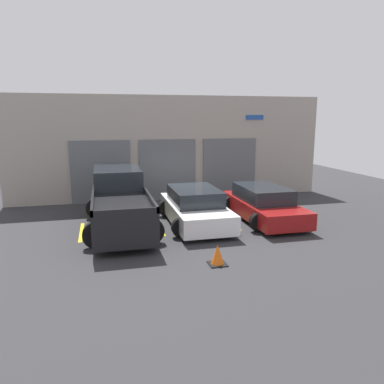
{
  "coord_description": "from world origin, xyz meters",
  "views": [
    {
      "loc": [
        -3.26,
        -14.14,
        3.83
      ],
      "look_at": [
        0.0,
        -0.95,
        1.1
      ],
      "focal_mm": 35.0,
      "sensor_mm": 36.0,
      "label": 1
    }
  ],
  "objects_px": {
    "pickup_truck": "(120,202)",
    "sedan_white": "(195,208)",
    "traffic_cone": "(218,255)",
    "sedan_side": "(263,204)"
  },
  "relations": [
    {
      "from": "pickup_truck",
      "to": "traffic_cone",
      "type": "bearing_deg",
      "value": -61.09
    },
    {
      "from": "pickup_truck",
      "to": "sedan_white",
      "type": "xyz_separation_m",
      "value": [
        2.66,
        -0.3,
        -0.28
      ]
    },
    {
      "from": "sedan_white",
      "to": "sedan_side",
      "type": "xyz_separation_m",
      "value": [
        2.66,
        0.0,
        -0.02
      ]
    },
    {
      "from": "sedan_white",
      "to": "traffic_cone",
      "type": "distance_m",
      "value": 3.87
    },
    {
      "from": "pickup_truck",
      "to": "sedan_side",
      "type": "height_order",
      "value": "pickup_truck"
    },
    {
      "from": "pickup_truck",
      "to": "sedan_side",
      "type": "xyz_separation_m",
      "value": [
        5.31,
        -0.3,
        -0.3
      ]
    },
    {
      "from": "sedan_side",
      "to": "sedan_white",
      "type": "bearing_deg",
      "value": -179.95
    },
    {
      "from": "pickup_truck",
      "to": "traffic_cone",
      "type": "height_order",
      "value": "pickup_truck"
    },
    {
      "from": "sedan_white",
      "to": "traffic_cone",
      "type": "height_order",
      "value": "sedan_white"
    },
    {
      "from": "sedan_side",
      "to": "traffic_cone",
      "type": "height_order",
      "value": "sedan_side"
    }
  ]
}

